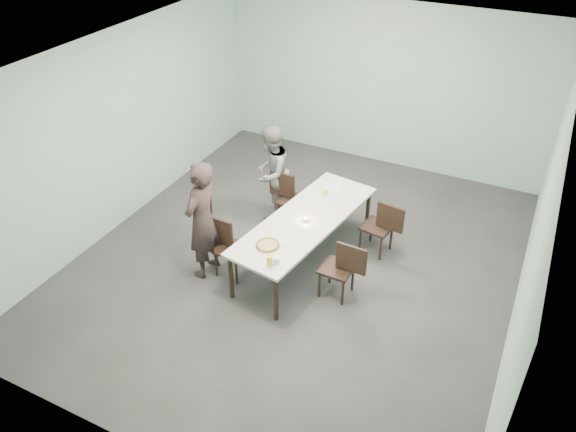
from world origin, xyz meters
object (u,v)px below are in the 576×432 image
at_px(diner_near, 202,220).
at_px(chair_near_right, 343,266).
at_px(side_plate, 288,244).
at_px(tealight, 306,220).
at_px(amber_tumbler, 325,192).
at_px(pizza, 268,245).
at_px(table, 305,222).
at_px(chair_far_left, 288,195).
at_px(water_tumbler, 276,260).
at_px(chair_far_right, 382,225).
at_px(diner_far, 271,173).
at_px(chair_near_left, 227,243).
at_px(beer_glass, 270,261).

bearing_deg(diner_near, chair_near_right, 101.88).
height_order(side_plate, tealight, tealight).
height_order(diner_near, amber_tumbler, diner_near).
distance_m(pizza, side_plate, 0.27).
distance_m(table, chair_far_left, 1.07).
xyz_separation_m(chair_near_right, water_tumbler, (-0.67, -0.61, 0.29)).
distance_m(chair_far_left, chair_far_right, 1.59).
distance_m(chair_near_right, diner_near, 1.99).
height_order(chair_far_right, pizza, chair_far_right).
bearing_deg(chair_far_right, diner_far, 3.56).
xyz_separation_m(table, diner_far, (-1.01, 0.89, 0.09)).
relative_size(chair_far_right, side_plate, 4.83).
bearing_deg(chair_far_right, water_tumbler, 74.13).
bearing_deg(side_plate, amber_tumbler, 92.04).
height_order(chair_near_left, side_plate, chair_near_left).
bearing_deg(chair_far_right, table, 46.35).
relative_size(chair_near_left, tealight, 15.54).
relative_size(table, chair_near_left, 3.11).
bearing_deg(side_plate, chair_far_left, 116.07).
bearing_deg(tealight, diner_far, 137.74).
bearing_deg(amber_tumbler, beer_glass, -88.78).
xyz_separation_m(diner_far, pizza, (0.84, -1.70, -0.01)).
bearing_deg(diner_near, chair_far_left, 164.30).
height_order(chair_far_right, water_tumbler, chair_far_right).
bearing_deg(table, side_plate, -85.82).
height_order(table, amber_tumbler, amber_tumbler).
xyz_separation_m(diner_far, tealight, (1.04, -0.95, -0.01)).
height_order(diner_near, side_plate, diner_near).
relative_size(chair_far_right, diner_near, 0.49).
bearing_deg(amber_tumbler, chair_near_left, -121.66).
relative_size(chair_far_left, chair_far_right, 1.00).
relative_size(table, chair_far_right, 3.11).
bearing_deg(water_tumbler, chair_far_right, 64.65).
height_order(chair_far_left, chair_far_right, same).
xyz_separation_m(chair_far_left, chair_far_right, (1.59, -0.12, 0.00)).
xyz_separation_m(diner_near, amber_tumbler, (1.16, 1.55, -0.09)).
height_order(chair_near_right, beer_glass, beer_glass).
xyz_separation_m(chair_far_right, beer_glass, (-0.89, -1.84, 0.32)).
xyz_separation_m(diner_far, side_plate, (1.06, -1.53, -0.03)).
bearing_deg(chair_near_left, diner_far, 97.08).
height_order(side_plate, water_tumbler, water_tumbler).
distance_m(chair_far_left, chair_near_right, 1.91).
bearing_deg(diner_far, tealight, 42.72).
distance_m(chair_near_right, diner_far, 2.25).
distance_m(pizza, beer_glass, 0.41).
height_order(water_tumbler, amber_tumbler, water_tumbler).
distance_m(table, pizza, 0.82).
height_order(table, side_plate, side_plate).
bearing_deg(amber_tumbler, pizza, -96.40).
bearing_deg(chair_near_left, tealight, 37.79).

